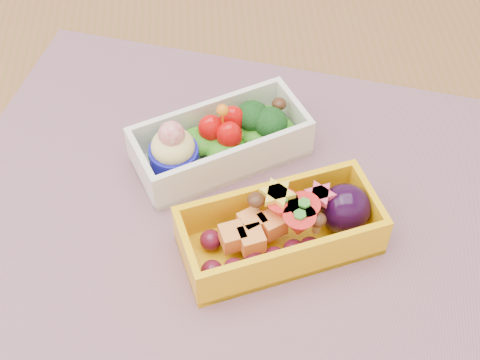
{
  "coord_description": "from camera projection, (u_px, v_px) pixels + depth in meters",
  "views": [
    {
      "loc": [
        -0.03,
        -0.46,
        1.31
      ],
      "look_at": [
        -0.0,
        -0.03,
        0.79
      ],
      "focal_mm": 50.15,
      "sensor_mm": 36.0,
      "label": 1
    }
  ],
  "objects": [
    {
      "name": "table",
      "position": [
        241.0,
        235.0,
        0.8
      ],
      "size": [
        1.2,
        0.8,
        0.75
      ],
      "color": "brown",
      "rests_on": "ground"
    },
    {
      "name": "bento_white",
      "position": [
        220.0,
        141.0,
        0.72
      ],
      "size": [
        0.2,
        0.15,
        0.08
      ],
      "rotation": [
        0.0,
        0.0,
        0.39
      ],
      "color": "white",
      "rests_on": "placemat"
    },
    {
      "name": "placemat",
      "position": [
        233.0,
        207.0,
        0.7
      ],
      "size": [
        0.71,
        0.62,
        0.0
      ],
      "primitive_type": "cube",
      "rotation": [
        0.0,
        0.0,
        -0.32
      ],
      "color": "gray",
      "rests_on": "table"
    },
    {
      "name": "bento_yellow",
      "position": [
        284.0,
        229.0,
        0.65
      ],
      "size": [
        0.21,
        0.13,
        0.06
      ],
      "rotation": [
        0.0,
        0.0,
        0.26
      ],
      "color": "#FFB80D",
      "rests_on": "placemat"
    }
  ]
}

